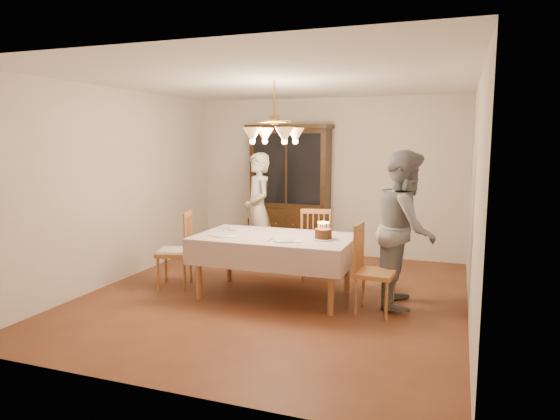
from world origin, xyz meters
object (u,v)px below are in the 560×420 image
at_px(china_hutch, 290,193).
at_px(chair_far_side, 316,247).
at_px(elderly_woman, 258,210).
at_px(dining_table, 274,242).
at_px(birthday_cake, 323,235).

relative_size(china_hutch, chair_far_side, 2.16).
bearing_deg(elderly_woman, dining_table, -11.03).
bearing_deg(dining_table, chair_far_side, 74.65).
distance_m(chair_far_side, birthday_cake, 1.08).
distance_m(dining_table, chair_far_side, 1.01).
height_order(china_hutch, elderly_woman, china_hutch).
distance_m(china_hutch, chair_far_side, 1.66).
bearing_deg(birthday_cake, elderly_woman, 136.48).
height_order(dining_table, chair_far_side, chair_far_side).
distance_m(elderly_woman, birthday_cake, 1.88).
relative_size(dining_table, birthday_cake, 6.33).
bearing_deg(chair_far_side, dining_table, -105.35).
bearing_deg(dining_table, birthday_cake, -0.07).
bearing_deg(elderly_woman, birthday_cake, 5.36).
distance_m(dining_table, elderly_woman, 1.51).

